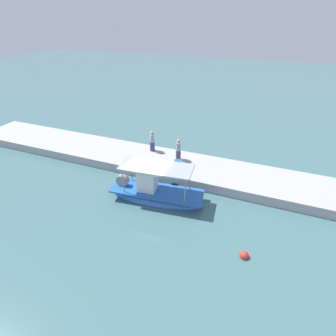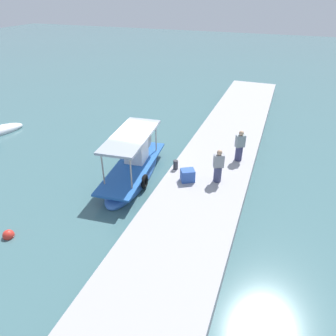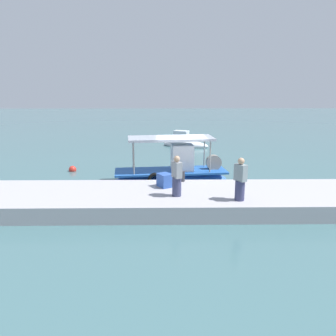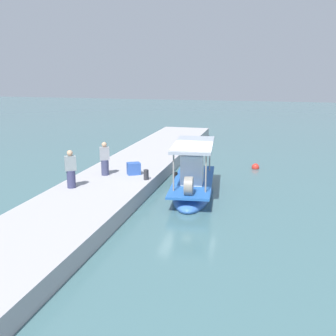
# 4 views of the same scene
# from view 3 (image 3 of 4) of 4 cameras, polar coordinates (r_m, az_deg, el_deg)

# --- Properties ---
(ground_plane) EXTENTS (120.00, 120.00, 0.00)m
(ground_plane) POSITION_cam_3_polar(r_m,az_deg,el_deg) (18.71, 2.12, -2.46)
(ground_plane) COLOR #42696E
(dock_quay) EXTENTS (36.00, 3.93, 0.67)m
(dock_quay) POSITION_cam_3_polar(r_m,az_deg,el_deg) (15.05, 2.87, -5.07)
(dock_quay) COLOR #A8A5AB
(dock_quay) RESTS_ON ground_plane
(main_fishing_boat) EXTENTS (6.20, 2.42, 2.78)m
(main_fishing_boat) POSITION_cam_3_polar(r_m,az_deg,el_deg) (18.70, 0.73, -1.01)
(main_fishing_boat) COLOR #3B6EC5
(main_fishing_boat) RESTS_ON ground_plane
(fisherman_near_bollard) EXTENTS (0.52, 0.54, 1.69)m
(fisherman_near_bollard) POSITION_cam_3_polar(r_m,az_deg,el_deg) (13.95, 11.51, -2.09)
(fisherman_near_bollard) COLOR #383A60
(fisherman_near_bollard) RESTS_ON dock_quay
(fisherman_by_crate) EXTENTS (0.49, 0.53, 1.65)m
(fisherman_by_crate) POSITION_cam_3_polar(r_m,az_deg,el_deg) (14.21, 1.42, -1.61)
(fisherman_by_crate) COLOR #3A3E60
(fisherman_by_crate) RESTS_ON dock_quay
(mooring_bollard) EXTENTS (0.24, 0.24, 0.48)m
(mooring_bollard) POSITION_cam_3_polar(r_m,az_deg,el_deg) (16.50, 2.31, -1.33)
(mooring_bollard) COLOR #2D2D33
(mooring_bollard) RESTS_ON dock_quay
(cargo_crate) EXTENTS (0.75, 0.80, 0.59)m
(cargo_crate) POSITION_cam_3_polar(r_m,az_deg,el_deg) (15.60, -0.52, -1.98)
(cargo_crate) COLOR #3056AB
(cargo_crate) RESTS_ON dock_quay
(marker_buoy) EXTENTS (0.45, 0.45, 0.45)m
(marker_buoy) POSITION_cam_3_polar(r_m,az_deg,el_deg) (22.05, -15.06, -0.25)
(marker_buoy) COLOR red
(marker_buoy) RESTS_ON ground_plane
(moored_boat_near) EXTENTS (4.11, 2.71, 1.55)m
(moored_boat_near) POSITION_cam_3_polar(r_m,az_deg,el_deg) (29.85, 2.71, 3.97)
(moored_boat_near) COLOR silver
(moored_boat_near) RESTS_ON ground_plane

